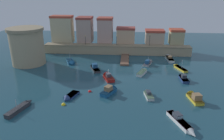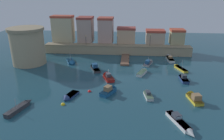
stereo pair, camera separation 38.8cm
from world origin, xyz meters
name	(u,v)px [view 2 (the right image)]	position (x,y,z in m)	size (l,w,h in m)	color
ground_plane	(111,80)	(0.00, 0.00, 0.00)	(123.76, 123.76, 0.00)	#1E4756
quay_wall	(117,49)	(0.00, 22.29, 1.50)	(48.19, 3.62, 2.98)	tan
old_town_backdrop	(106,32)	(-4.21, 26.33, 6.57)	(45.00, 5.90, 9.18)	#BEB38D
fortress_tower	(28,46)	(-24.57, 9.89, 5.27)	(9.94, 9.94, 10.42)	tan
pier_dock	(125,59)	(2.98, 15.39, 0.25)	(2.43, 10.48, 0.70)	brown
quay_lamp_0	(86,38)	(-10.42, 22.29, 5.01)	(0.32, 0.32, 3.00)	black
quay_lamp_1	(117,39)	(0.04, 22.29, 5.15)	(0.32, 0.32, 3.23)	black
quay_lamp_2	(150,38)	(10.74, 22.29, 5.43)	(0.32, 0.32, 3.73)	black
moored_boat_0	(143,72)	(7.84, 4.84, 0.42)	(3.32, 5.49, 2.67)	white
moored_boat_1	(69,97)	(-7.43, -9.81, 0.24)	(2.89, 4.75, 1.55)	navy
moored_boat_2	(179,68)	(17.81, 9.19, 0.32)	(3.37, 6.18, 3.22)	gold
moored_boat_3	(169,58)	(16.46, 17.39, 0.46)	(2.10, 6.86, 2.46)	white
moored_boat_4	(148,94)	(8.27, -7.52, 0.40)	(2.03, 4.52, 1.55)	silver
moored_boat_5	(94,67)	(-5.09, 7.10, 0.49)	(3.87, 6.50, 2.09)	#333338
moored_boat_6	(71,62)	(-12.65, 11.19, 0.35)	(3.92, 5.56, 3.51)	#195689
moored_boat_7	(110,90)	(0.49, -6.84, 0.60)	(3.81, 5.21, 2.19)	#195689
moored_boat_8	(108,76)	(-0.82, 0.99, 0.46)	(3.63, 5.64, 2.99)	red
moored_boat_9	(193,97)	(17.07, -8.16, 0.51)	(2.62, 5.67, 2.22)	gold
moored_boat_10	(20,107)	(-14.97, -14.68, 0.40)	(2.84, 6.53, 2.68)	#333338
moored_boat_11	(181,123)	(12.83, -17.33, 0.47)	(3.85, 7.00, 1.70)	white
moored_boat_12	(149,62)	(9.91, 12.83, 0.38)	(3.50, 6.08, 2.73)	silver
moored_boat_13	(183,78)	(17.26, 1.83, 0.42)	(1.75, 5.19, 1.86)	navy
mooring_buoy_0	(89,92)	(-3.87, -6.68, 0.00)	(0.72, 0.72, 0.72)	red
mooring_buoy_1	(63,105)	(-7.80, -12.54, 0.00)	(0.79, 0.79, 0.79)	yellow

